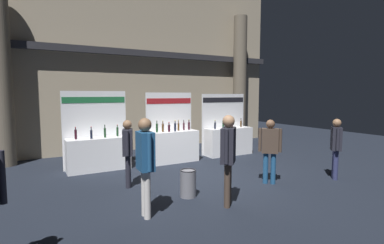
{
  "coord_description": "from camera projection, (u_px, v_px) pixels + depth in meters",
  "views": [
    {
      "loc": [
        -3.99,
        -6.61,
        2.24
      ],
      "look_at": [
        0.5,
        1.33,
        1.37
      ],
      "focal_mm": 27.52,
      "sensor_mm": 36.0,
      "label": 1
    }
  ],
  "objects": [
    {
      "name": "visitor_0",
      "position": [
        270.0,
        146.0,
        7.3
      ],
      "size": [
        0.44,
        0.43,
        1.61
      ],
      "rotation": [
        0.0,
        0.0,
        2.39
      ],
      "color": "navy",
      "rests_on": "ground_plane"
    },
    {
      "name": "hall_colonnade",
      "position": [
        139.0,
        65.0,
        11.69
      ],
      "size": [
        12.65,
        1.14,
        6.97
      ],
      "color": "tan",
      "rests_on": "ground_plane"
    },
    {
      "name": "visitor_3",
      "position": [
        128.0,
        147.0,
        7.04
      ],
      "size": [
        0.36,
        0.56,
        1.62
      ],
      "rotation": [
        0.0,
        0.0,
        1.22
      ],
      "color": "#23232D",
      "rests_on": "ground_plane"
    },
    {
      "name": "visitor_5",
      "position": [
        228.0,
        151.0,
        5.81
      ],
      "size": [
        0.49,
        0.49,
        1.83
      ],
      "rotation": [
        0.0,
        0.0,
        3.94
      ],
      "color": "#47382D",
      "rests_on": "ground_plane"
    },
    {
      "name": "exhibitor_booth_2",
      "position": [
        228.0,
        139.0,
        10.89
      ],
      "size": [
        1.89,
        0.66,
        2.24
      ],
      "color": "white",
      "rests_on": "ground_plane"
    },
    {
      "name": "ground_plane",
      "position": [
        200.0,
        178.0,
        7.9
      ],
      "size": [
        25.3,
        25.3,
        0.0
      ],
      "primitive_type": "plane",
      "color": "black"
    },
    {
      "name": "visitor_1",
      "position": [
        145.0,
        158.0,
        5.27
      ],
      "size": [
        0.27,
        0.57,
        1.82
      ],
      "rotation": [
        0.0,
        0.0,
        1.51
      ],
      "color": "silver",
      "rests_on": "ground_plane"
    },
    {
      "name": "exhibitor_booth_1",
      "position": [
        173.0,
        143.0,
        9.74
      ],
      "size": [
        1.67,
        0.66,
        2.29
      ],
      "color": "white",
      "rests_on": "ground_plane"
    },
    {
      "name": "visitor_4",
      "position": [
        336.0,
        144.0,
        7.69
      ],
      "size": [
        0.39,
        0.39,
        1.6
      ],
      "rotation": [
        0.0,
        0.0,
        0.79
      ],
      "color": "navy",
      "rests_on": "ground_plane"
    },
    {
      "name": "trash_bin",
      "position": [
        188.0,
        183.0,
        6.41
      ],
      "size": [
        0.35,
        0.35,
        0.6
      ],
      "color": "slate",
      "rests_on": "ground_plane"
    },
    {
      "name": "exhibitor_booth_0",
      "position": [
        98.0,
        150.0,
        8.68
      ],
      "size": [
        1.87,
        0.66,
        2.33
      ],
      "color": "white",
      "rests_on": "ground_plane"
    }
  ]
}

